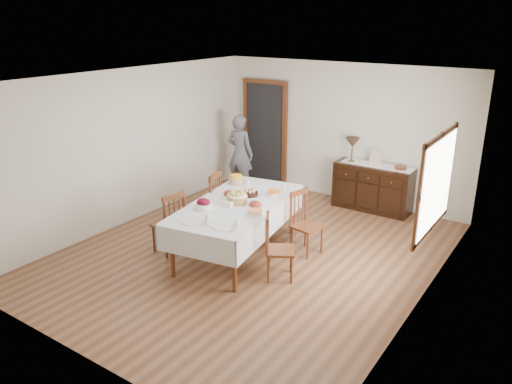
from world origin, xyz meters
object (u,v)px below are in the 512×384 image
Objects in this scene: chair_left_far at (208,204)px; sideboard at (373,188)px; table_lamp at (352,143)px; chair_right_near at (277,247)px; dining_table at (237,209)px; person at (240,151)px; chair_left_near at (170,222)px; chair_right_far at (305,222)px.

sideboard is at bearing 130.08° from chair_left_far.
table_lamp is (-0.44, -0.02, 0.78)m from sideboard.
table_lamp is (-0.33, 3.13, 0.74)m from chair_right_near.
chair_left_far is 1.17× the size of chair_right_near.
dining_table is at bearing 55.24° from chair_left_far.
person is (-0.83, 2.05, 0.30)m from chair_left_far.
chair_left_near reaches higher than chair_right_far.
dining_table is 5.50× the size of table_lamp.
chair_left_far is (0.05, 0.82, 0.05)m from chair_left_near.
chair_left_near is 0.69× the size of sideboard.
sideboard is at bearing 7.19° from chair_right_far.
sideboard is (0.19, 2.23, -0.06)m from chair_right_far.
chair_left_far is at bearing 39.58° from chair_right_near.
sideboard reaches higher than dining_table.
person is 3.65× the size of table_lamp.
dining_table is at bearing 139.77° from chair_right_far.
chair_right_far reaches higher than sideboard.
chair_right_near reaches higher than sideboard.
chair_left_far is at bearing 113.90° from chair_right_far.
person is (-1.63, 2.33, 0.12)m from dining_table.
chair_left_near is 0.82m from chair_left_far.
chair_left_near is at bearing 66.70° from chair_right_near.
dining_table is at bearing 39.94° from chair_right_near.
table_lamp is (2.17, 0.50, 0.36)m from person.
chair_right_near is 0.96× the size of chair_right_far.
sideboard is (0.11, 3.15, -0.04)m from chair_right_near.
person is at bearing 115.88° from dining_table.
chair_right_near is 1.99× the size of table_lamp.
chair_left_near is 2.01m from chair_right_far.
table_lamp reaches higher than dining_table.
chair_left_far reaches higher than dining_table.
person is at bearing -153.29° from chair_left_near.
dining_table is 2.76× the size of chair_right_near.
chair_left_far reaches higher than chair_right_far.
chair_right_far is (0.80, 0.62, -0.24)m from dining_table.
chair_left_near is 1.02× the size of chair_right_far.
dining_table is 0.86m from chair_left_far.
dining_table is at bearing -109.04° from sideboard.
sideboard is (1.78, 2.57, -0.11)m from chair_left_far.
dining_table is 2.92m from table_lamp.
table_lamp is at bearing 70.11° from dining_table.
person reaches higher than table_lamp.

